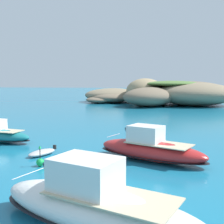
{
  "coord_description": "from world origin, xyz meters",
  "views": [
    {
      "loc": [
        3.34,
        -13.67,
        6.05
      ],
      "look_at": [
        -0.93,
        16.07,
        2.72
      ],
      "focal_mm": 47.09,
      "sensor_mm": 36.0,
      "label": 1
    }
  ],
  "objects_px": {
    "dinghy_tender": "(42,152)",
    "motorboat_white": "(95,205)",
    "channel_buoy": "(40,162)",
    "islet_large": "(181,94)",
    "islet_small": "(112,96)",
    "motorboat_red": "(150,149)"
  },
  "relations": [
    {
      "from": "islet_small",
      "to": "channel_buoy",
      "type": "xyz_separation_m",
      "value": [
        3.53,
        -59.18,
        -1.29
      ]
    },
    {
      "from": "dinghy_tender",
      "to": "islet_small",
      "type": "bearing_deg",
      "value": 92.56
    },
    {
      "from": "motorboat_white",
      "to": "channel_buoy",
      "type": "height_order",
      "value": "motorboat_white"
    },
    {
      "from": "islet_large",
      "to": "islet_small",
      "type": "bearing_deg",
      "value": 164.4
    },
    {
      "from": "motorboat_red",
      "to": "motorboat_white",
      "type": "xyz_separation_m",
      "value": [
        -2.11,
        -10.54,
        0.09
      ]
    },
    {
      "from": "motorboat_white",
      "to": "channel_buoy",
      "type": "relative_size",
      "value": 6.85
    },
    {
      "from": "motorboat_red",
      "to": "motorboat_white",
      "type": "height_order",
      "value": "motorboat_white"
    },
    {
      "from": "dinghy_tender",
      "to": "motorboat_white",
      "type": "bearing_deg",
      "value": -58.78
    },
    {
      "from": "islet_large",
      "to": "motorboat_white",
      "type": "height_order",
      "value": "islet_large"
    },
    {
      "from": "islet_small",
      "to": "channel_buoy",
      "type": "relative_size",
      "value": 13.48
    },
    {
      "from": "islet_large",
      "to": "channel_buoy",
      "type": "bearing_deg",
      "value": -104.69
    },
    {
      "from": "dinghy_tender",
      "to": "channel_buoy",
      "type": "xyz_separation_m",
      "value": [
        1.01,
        -2.89,
        0.11
      ]
    },
    {
      "from": "islet_small",
      "to": "motorboat_white",
      "type": "relative_size",
      "value": 1.97
    },
    {
      "from": "motorboat_red",
      "to": "channel_buoy",
      "type": "distance_m",
      "value": 8.08
    },
    {
      "from": "channel_buoy",
      "to": "dinghy_tender",
      "type": "bearing_deg",
      "value": 109.31
    },
    {
      "from": "motorboat_red",
      "to": "dinghy_tender",
      "type": "xyz_separation_m",
      "value": [
        -8.61,
        0.2,
        -0.64
      ]
    },
    {
      "from": "dinghy_tender",
      "to": "channel_buoy",
      "type": "height_order",
      "value": "channel_buoy"
    },
    {
      "from": "islet_small",
      "to": "channel_buoy",
      "type": "distance_m",
      "value": 59.3
    },
    {
      "from": "dinghy_tender",
      "to": "islet_large",
      "type": "bearing_deg",
      "value": 73.47
    },
    {
      "from": "islet_large",
      "to": "islet_small",
      "type": "height_order",
      "value": "islet_large"
    },
    {
      "from": "islet_large",
      "to": "channel_buoy",
      "type": "xyz_separation_m",
      "value": [
        -14.22,
        -54.22,
        -2.28
      ]
    },
    {
      "from": "islet_small",
      "to": "channel_buoy",
      "type": "height_order",
      "value": "islet_small"
    }
  ]
}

